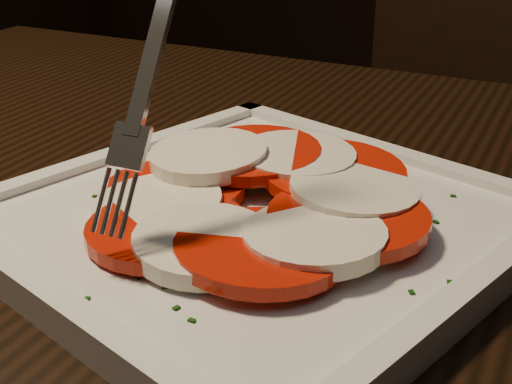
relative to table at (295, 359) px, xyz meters
name	(u,v)px	position (x,y,z in m)	size (l,w,h in m)	color
table	(295,359)	(0.00, 0.00, 0.00)	(1.26, 0.89, 0.75)	black
chair	(451,128)	(-0.13, 0.84, -0.12)	(0.47, 0.47, 0.93)	black
plate	(256,225)	(-0.02, -0.02, 0.11)	(0.29, 0.29, 0.01)	silver
caprese_salad	(256,198)	(-0.02, -0.02, 0.12)	(0.24, 0.25, 0.03)	red
fork	(167,50)	(-0.06, -0.05, 0.22)	(0.04, 0.11, 0.16)	white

